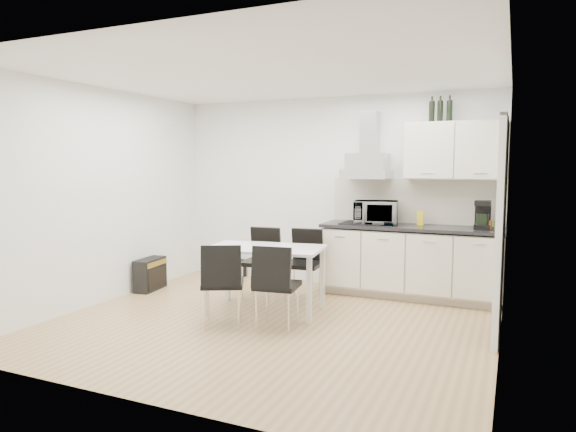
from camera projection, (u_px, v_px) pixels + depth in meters
name	position (u px, v px, depth m)	size (l,w,h in m)	color
ground	(270.00, 324.00, 5.44)	(4.50, 4.50, 0.00)	tan
wall_back	(332.00, 192.00, 7.13)	(4.50, 0.10, 2.60)	white
wall_front	(141.00, 221.00, 3.49)	(4.50, 0.10, 2.60)	white
wall_left	(102.00, 196.00, 6.21)	(0.10, 4.00, 2.60)	white
wall_right	(505.00, 209.00, 4.40)	(0.10, 4.00, 2.60)	white
ceiling	(269.00, 73.00, 5.18)	(4.50, 4.50, 0.00)	white
doorway	(500.00, 230.00, 4.95)	(0.08, 1.04, 2.10)	white
kitchenette	(414.00, 232.00, 6.46)	(2.22, 0.64, 2.52)	beige
dining_table	(265.00, 255.00, 5.84)	(1.38, 0.91, 0.75)	white
chair_far_left	(260.00, 263.00, 6.47)	(0.44, 0.50, 0.88)	black
chair_far_right	(303.00, 265.00, 6.33)	(0.44, 0.50, 0.88)	black
chair_near_left	(223.00, 284.00, 5.34)	(0.44, 0.50, 0.88)	black
chair_near_right	(277.00, 286.00, 5.25)	(0.44, 0.50, 0.88)	black
guitar_amp	(150.00, 274.00, 6.90)	(0.28, 0.53, 0.43)	black
floor_speaker	(240.00, 268.00, 7.73)	(0.15, 0.14, 0.26)	black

